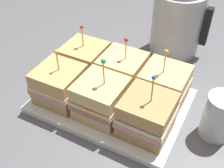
# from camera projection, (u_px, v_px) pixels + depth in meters

# --- Properties ---
(ground_plane) EXTENTS (6.00, 6.00, 0.00)m
(ground_plane) POSITION_uv_depth(u_px,v_px,m) (112.00, 103.00, 0.77)
(ground_plane) COLOR slate
(serving_platter) EXTENTS (0.39, 0.28, 0.02)m
(serving_platter) POSITION_uv_depth(u_px,v_px,m) (112.00, 101.00, 0.76)
(serving_platter) COLOR white
(serving_platter) RESTS_ON ground_plane
(sandwich_front_left) EXTENTS (0.12, 0.12, 0.15)m
(sandwich_front_left) POSITION_uv_depth(u_px,v_px,m) (60.00, 84.00, 0.73)
(sandwich_front_left) COLOR tan
(sandwich_front_left) RESTS_ON serving_platter
(sandwich_front_center) EXTENTS (0.12, 0.12, 0.17)m
(sandwich_front_center) POSITION_uv_depth(u_px,v_px,m) (102.00, 99.00, 0.68)
(sandwich_front_center) COLOR #DBB77A
(sandwich_front_center) RESTS_ON serving_platter
(sandwich_front_right) EXTENTS (0.12, 0.12, 0.17)m
(sandwich_front_right) POSITION_uv_depth(u_px,v_px,m) (147.00, 115.00, 0.64)
(sandwich_front_right) COLOR tan
(sandwich_front_right) RESTS_ON serving_platter
(sandwich_back_left) EXTENTS (0.12, 0.12, 0.16)m
(sandwich_back_left) POSITION_uv_depth(u_px,v_px,m) (85.00, 61.00, 0.80)
(sandwich_back_left) COLOR tan
(sandwich_back_left) RESTS_ON serving_platter
(sandwich_back_center) EXTENTS (0.12, 0.12, 0.16)m
(sandwich_back_center) POSITION_uv_depth(u_px,v_px,m) (122.00, 72.00, 0.76)
(sandwich_back_center) COLOR #DBB77A
(sandwich_back_center) RESTS_ON serving_platter
(sandwich_back_right) EXTENTS (0.12, 0.12, 0.16)m
(sandwich_back_right) POSITION_uv_depth(u_px,v_px,m) (164.00, 86.00, 0.72)
(sandwich_back_right) COLOR #DBB77A
(sandwich_back_right) RESTS_ON serving_platter
(kettle_steel) EXTENTS (0.18, 0.16, 0.23)m
(kettle_steel) POSITION_uv_depth(u_px,v_px,m) (177.00, 22.00, 0.90)
(kettle_steel) COLOR #B7BABF
(kettle_steel) RESTS_ON ground_plane
(drinking_glass) EXTENTS (0.07, 0.07, 0.12)m
(drinking_glass) POSITION_uv_depth(u_px,v_px,m) (219.00, 117.00, 0.65)
(drinking_glass) COLOR silver
(drinking_glass) RESTS_ON ground_plane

